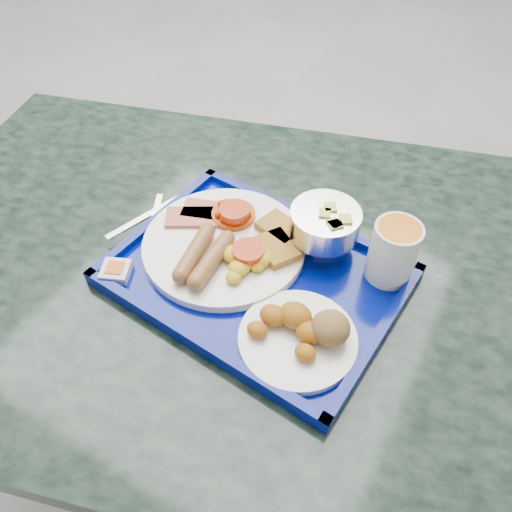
{
  "coord_description": "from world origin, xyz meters",
  "views": [
    {
      "loc": [
        1.03,
        -1.53,
        1.31
      ],
      "look_at": [
        0.78,
        -1.11,
        0.78
      ],
      "focal_mm": 35.0,
      "sensor_mm": 36.0,
      "label": 1
    }
  ],
  "objects_px": {
    "table": "(240,328)",
    "main_plate": "(228,243)",
    "tray": "(256,276)",
    "fruit_bowl": "(325,224)",
    "juice_cup": "(393,250)",
    "bread_plate": "(302,333)"
  },
  "relations": [
    {
      "from": "bread_plate",
      "to": "juice_cup",
      "type": "distance_m",
      "value": 0.18
    },
    {
      "from": "tray",
      "to": "main_plate",
      "type": "bearing_deg",
      "value": 160.2
    },
    {
      "from": "table",
      "to": "bread_plate",
      "type": "xyz_separation_m",
      "value": [
        0.16,
        -0.09,
        0.22
      ]
    },
    {
      "from": "fruit_bowl",
      "to": "juice_cup",
      "type": "bearing_deg",
      "value": -2.46
    },
    {
      "from": "main_plate",
      "to": "fruit_bowl",
      "type": "bearing_deg",
      "value": 32.41
    },
    {
      "from": "fruit_bowl",
      "to": "main_plate",
      "type": "bearing_deg",
      "value": -147.59
    },
    {
      "from": "juice_cup",
      "to": "bread_plate",
      "type": "bearing_deg",
      "value": -109.49
    },
    {
      "from": "table",
      "to": "bread_plate",
      "type": "height_order",
      "value": "bread_plate"
    },
    {
      "from": "bread_plate",
      "to": "tray",
      "type": "bearing_deg",
      "value": 147.57
    },
    {
      "from": "main_plate",
      "to": "juice_cup",
      "type": "xyz_separation_m",
      "value": [
        0.23,
        0.08,
        0.04
      ]
    },
    {
      "from": "table",
      "to": "tray",
      "type": "distance_m",
      "value": 0.2
    },
    {
      "from": "bread_plate",
      "to": "table",
      "type": "bearing_deg",
      "value": 150.14
    },
    {
      "from": "table",
      "to": "juice_cup",
      "type": "xyz_separation_m",
      "value": [
        0.22,
        0.08,
        0.25
      ]
    },
    {
      "from": "main_plate",
      "to": "fruit_bowl",
      "type": "height_order",
      "value": "fruit_bowl"
    },
    {
      "from": "main_plate",
      "to": "juice_cup",
      "type": "relative_size",
      "value": 2.68
    },
    {
      "from": "juice_cup",
      "to": "fruit_bowl",
      "type": "bearing_deg",
      "value": 177.54
    },
    {
      "from": "tray",
      "to": "fruit_bowl",
      "type": "xyz_separation_m",
      "value": [
        0.06,
        0.1,
        0.05
      ]
    },
    {
      "from": "table",
      "to": "main_plate",
      "type": "xyz_separation_m",
      "value": [
        -0.02,
        0.0,
        0.21
      ]
    },
    {
      "from": "main_plate",
      "to": "bread_plate",
      "type": "xyz_separation_m",
      "value": [
        0.17,
        -0.09,
        0.0
      ]
    },
    {
      "from": "main_plate",
      "to": "juice_cup",
      "type": "bearing_deg",
      "value": 17.78
    },
    {
      "from": "tray",
      "to": "bread_plate",
      "type": "height_order",
      "value": "bread_plate"
    },
    {
      "from": "main_plate",
      "to": "table",
      "type": "bearing_deg",
      "value": -11.66
    }
  ]
}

